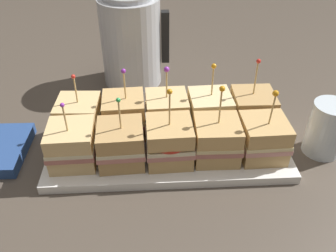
{
  "coord_description": "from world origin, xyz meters",
  "views": [
    {
      "loc": [
        -0.03,
        -0.57,
        0.49
      ],
      "look_at": [
        0.0,
        0.0,
        0.06
      ],
      "focal_mm": 38.0,
      "sensor_mm": 36.0,
      "label": 1
    }
  ],
  "objects": [
    {
      "name": "kettle_steel",
      "position": [
        -0.08,
        0.3,
        0.12
      ],
      "size": [
        0.18,
        0.15,
        0.26
      ],
      "color": "#B7BABF",
      "rests_on": "ground_plane"
    },
    {
      "name": "sandwich_front_far_left",
      "position": [
        -0.18,
        -0.04,
        0.06
      ],
      "size": [
        0.09,
        0.09,
        0.14
      ],
      "color": "#DBB77A",
      "rests_on": "serving_platter"
    },
    {
      "name": "sandwich_back_right",
      "position": [
        0.09,
        0.05,
        0.06
      ],
      "size": [
        0.09,
        0.09,
        0.15
      ],
      "color": "beige",
      "rests_on": "serving_platter"
    },
    {
      "name": "sandwich_front_right",
      "position": [
        0.09,
        -0.04,
        0.06
      ],
      "size": [
        0.09,
        0.09,
        0.16
      ],
      "color": "tan",
      "rests_on": "serving_platter"
    },
    {
      "name": "sandwich_back_far_right",
      "position": [
        0.18,
        0.05,
        0.06
      ],
      "size": [
        0.09,
        0.09,
        0.16
      ],
      "color": "tan",
      "rests_on": "serving_platter"
    },
    {
      "name": "drinking_glass",
      "position": [
        0.32,
        -0.02,
        0.06
      ],
      "size": [
        0.08,
        0.08,
        0.11
      ],
      "color": "silver",
      "rests_on": "ground_plane"
    },
    {
      "name": "sandwich_front_left",
      "position": [
        -0.09,
        -0.05,
        0.06
      ],
      "size": [
        0.09,
        0.09,
        0.14
      ],
      "color": "tan",
      "rests_on": "serving_platter"
    },
    {
      "name": "sandwich_back_far_left",
      "position": [
        -0.18,
        0.05,
        0.06
      ],
      "size": [
        0.09,
        0.09,
        0.14
      ],
      "color": "#DBB77A",
      "rests_on": "serving_platter"
    },
    {
      "name": "ground_plane",
      "position": [
        0.0,
        0.0,
        0.0
      ],
      "size": [
        6.0,
        6.0,
        0.0
      ],
      "primitive_type": "plane",
      "color": "#4C4238"
    },
    {
      "name": "sandwich_front_center",
      "position": [
        -0.0,
        -0.05,
        0.06
      ],
      "size": [
        0.09,
        0.09,
        0.16
      ],
      "color": "tan",
      "rests_on": "serving_platter"
    },
    {
      "name": "sandwich_back_left",
      "position": [
        -0.09,
        0.05,
        0.06
      ],
      "size": [
        0.09,
        0.09,
        0.15
      ],
      "color": "tan",
      "rests_on": "serving_platter"
    },
    {
      "name": "serving_platter",
      "position": [
        0.0,
        0.0,
        0.01
      ],
      "size": [
        0.48,
        0.23,
        0.02
      ],
      "color": "white",
      "rests_on": "ground_plane"
    },
    {
      "name": "sandwich_front_far_right",
      "position": [
        0.18,
        -0.04,
        0.06
      ],
      "size": [
        0.09,
        0.09,
        0.15
      ],
      "color": "tan",
      "rests_on": "serving_platter"
    },
    {
      "name": "sandwich_back_center",
      "position": [
        0.0,
        0.05,
        0.06
      ],
      "size": [
        0.09,
        0.09,
        0.15
      ],
      "color": "#DBB77A",
      "rests_on": "serving_platter"
    }
  ]
}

